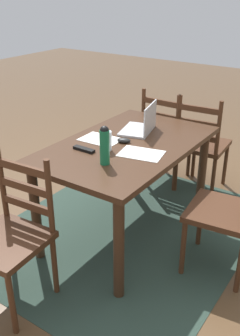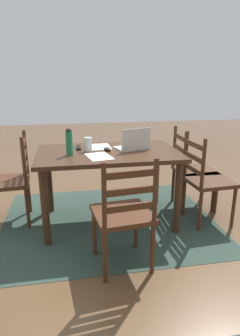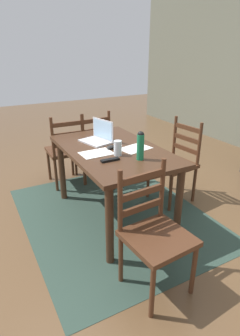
% 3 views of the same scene
% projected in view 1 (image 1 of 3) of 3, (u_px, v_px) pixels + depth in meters
% --- Properties ---
extents(ground_plane, '(14.00, 14.00, 0.00)m').
position_uv_depth(ground_plane, '(126.00, 231.00, 3.19)').
color(ground_plane, brown).
extents(area_rug, '(2.23, 1.82, 0.01)m').
position_uv_depth(area_rug, '(126.00, 230.00, 3.19)').
color(area_rug, '#2D4238').
rests_on(area_rug, ground).
extents(dining_table, '(1.41, 0.87, 0.77)m').
position_uv_depth(dining_table, '(127.00, 156.00, 2.90)').
color(dining_table, '#422819').
rests_on(dining_table, ground).
extents(chair_far_head, '(0.49, 0.49, 0.95)m').
position_uv_depth(chair_far_head, '(229.00, 212.00, 2.59)').
color(chair_far_head, '#4C2B19').
rests_on(chair_far_head, ground).
extents(chair_left_near, '(0.45, 0.45, 0.95)m').
position_uv_depth(chair_left_near, '(168.00, 137.00, 3.82)').
color(chair_left_near, '#4C2B19').
rests_on(chair_left_near, ground).
extents(chair_right_near, '(0.47, 0.47, 0.95)m').
position_uv_depth(chair_right_near, '(11.00, 236.00, 2.34)').
color(chair_right_near, '#4C2B19').
rests_on(chair_right_near, ground).
extents(chair_left_far, '(0.47, 0.47, 0.95)m').
position_uv_depth(chair_left_far, '(201.00, 145.00, 3.64)').
color(chair_left_far, '#4C2B19').
rests_on(chair_left_far, ground).
extents(laptop, '(0.37, 0.29, 0.23)m').
position_uv_depth(laptop, '(143.00, 125.00, 3.04)').
color(laptop, silver).
rests_on(laptop, dining_table).
extents(water_bottle, '(0.06, 0.06, 0.26)m').
position_uv_depth(water_bottle, '(105.00, 144.00, 2.47)').
color(water_bottle, '#197247').
rests_on(water_bottle, dining_table).
extents(drinking_glass, '(0.07, 0.07, 0.14)m').
position_uv_depth(drinking_glass, '(106.00, 141.00, 2.71)').
color(drinking_glass, silver).
rests_on(drinking_glass, dining_table).
extents(computer_mouse, '(0.09, 0.12, 0.03)m').
position_uv_depth(computer_mouse, '(124.00, 140.00, 2.86)').
color(computer_mouse, black).
rests_on(computer_mouse, dining_table).
extents(tv_remote, '(0.05, 0.17, 0.02)m').
position_uv_depth(tv_remote, '(84.00, 149.00, 2.72)').
color(tv_remote, black).
rests_on(tv_remote, dining_table).
extents(paper_stack_left, '(0.22, 0.30, 0.00)m').
position_uv_depth(paper_stack_left, '(101.00, 139.00, 2.91)').
color(paper_stack_left, white).
rests_on(paper_stack_left, dining_table).
extents(paper_stack_right, '(0.27, 0.33, 0.00)m').
position_uv_depth(paper_stack_right, '(141.00, 154.00, 2.67)').
color(paper_stack_right, white).
rests_on(paper_stack_right, dining_table).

